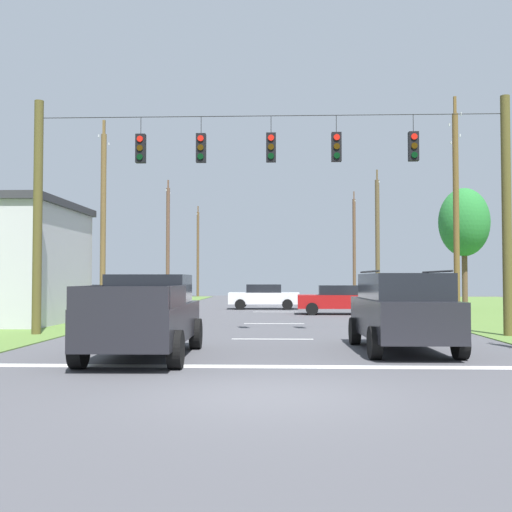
% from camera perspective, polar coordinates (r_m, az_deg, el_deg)
% --- Properties ---
extents(ground_plane, '(120.00, 120.00, 0.00)m').
position_cam_1_polar(ground_plane, '(10.09, 0.98, -12.65)').
color(ground_plane, '#47474C').
extents(stop_bar_stripe, '(12.76, 0.45, 0.01)m').
position_cam_1_polar(stop_bar_stripe, '(13.21, 1.25, -10.13)').
color(stop_bar_stripe, white).
rests_on(stop_bar_stripe, ground).
extents(lane_dash_0, '(2.50, 0.15, 0.01)m').
position_cam_1_polar(lane_dash_0, '(19.17, 1.52, -7.64)').
color(lane_dash_0, white).
rests_on(lane_dash_0, ground).
extents(lane_dash_1, '(2.50, 0.15, 0.01)m').
position_cam_1_polar(lane_dash_1, '(25.77, 1.68, -6.23)').
color(lane_dash_1, white).
rests_on(lane_dash_1, ground).
extents(lane_dash_2, '(2.50, 0.15, 0.01)m').
position_cam_1_polar(lane_dash_2, '(34.89, 1.79, -5.16)').
color(lane_dash_2, white).
rests_on(lane_dash_2, ground).
extents(lane_dash_3, '(2.50, 0.15, 0.01)m').
position_cam_1_polar(lane_dash_3, '(42.62, 1.85, -4.61)').
color(lane_dash_3, white).
rests_on(lane_dash_3, ground).
extents(lane_dash_4, '(2.50, 0.15, 0.01)m').
position_cam_1_polar(lane_dash_4, '(48.88, 1.88, -4.30)').
color(lane_dash_4, white).
rests_on(lane_dash_4, ground).
extents(overhead_signal_span, '(15.66, 0.31, 7.81)m').
position_cam_1_polar(overhead_signal_span, '(20.37, 1.26, 5.10)').
color(overhead_signal_span, '#504822').
rests_on(overhead_signal_span, ground).
extents(pickup_truck, '(2.38, 5.44, 1.95)m').
position_cam_1_polar(pickup_truck, '(14.93, -10.14, -5.46)').
color(pickup_truck, black).
rests_on(pickup_truck, ground).
extents(suv_black, '(2.28, 4.83, 2.05)m').
position_cam_1_polar(suv_black, '(16.27, 13.29, -4.83)').
color(suv_black, black).
rests_on(suv_black, ground).
extents(distant_car_crossing_white, '(4.32, 2.06, 1.52)m').
position_cam_1_polar(distant_car_crossing_white, '(38.17, 0.73, -3.72)').
color(distant_car_crossing_white, silver).
rests_on(distant_car_crossing_white, ground).
extents(distant_car_oncoming, '(2.15, 4.37, 1.52)m').
position_cam_1_polar(distant_car_oncoming, '(37.63, -13.90, -3.68)').
color(distant_car_oncoming, silver).
rests_on(distant_car_oncoming, ground).
extents(distant_car_far_parked, '(4.35, 2.12, 1.52)m').
position_cam_1_polar(distant_car_far_parked, '(32.78, 7.62, -3.96)').
color(distant_car_far_parked, maroon).
rests_on(distant_car_far_parked, ground).
extents(utility_pole_mid_right, '(0.27, 1.97, 10.17)m').
position_cam_1_polar(utility_pole_mid_right, '(29.56, 17.93, 4.17)').
color(utility_pole_mid_right, brown).
rests_on(utility_pole_mid_right, ground).
extents(utility_pole_far_right, '(0.34, 2.00, 10.27)m').
position_cam_1_polar(utility_pole_far_right, '(48.42, 11.11, 1.49)').
color(utility_pole_far_right, brown).
rests_on(utility_pole_far_right, ground).
extents(utility_pole_near_left, '(0.33, 2.00, 10.95)m').
position_cam_1_polar(utility_pole_near_left, '(64.92, 9.02, 0.87)').
color(utility_pole_near_left, brown).
rests_on(utility_pole_near_left, ground).
extents(utility_pole_far_left, '(0.26, 1.81, 9.45)m').
position_cam_1_polar(utility_pole_far_left, '(30.40, -13.88, 3.11)').
color(utility_pole_far_left, brown).
rests_on(utility_pole_far_left, ground).
extents(utility_pole_distant_right, '(0.28, 1.72, 9.52)m').
position_cam_1_polar(utility_pole_distant_right, '(48.28, -8.11, 1.17)').
color(utility_pole_distant_right, brown).
rests_on(utility_pole_distant_right, ground).
extents(utility_pole_distant_left, '(0.27, 1.74, 9.58)m').
position_cam_1_polar(utility_pole_distant_left, '(65.64, -5.37, 0.33)').
color(utility_pole_distant_left, brown).
rests_on(utility_pole_distant_left, ground).
extents(tree_roadside_right, '(2.95, 2.95, 7.22)m').
position_cam_1_polar(tree_roadside_right, '(38.60, 18.59, 2.92)').
color(tree_roadside_right, brown).
rests_on(tree_roadside_right, ground).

